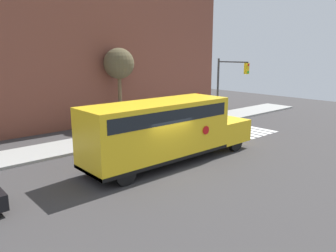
# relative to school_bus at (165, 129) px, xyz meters

# --- Properties ---
(ground_plane) EXTENTS (60.00, 60.00, 0.00)m
(ground_plane) POSITION_rel_school_bus_xyz_m (-0.61, -0.62, -1.82)
(ground_plane) COLOR #3A3838
(sidewalk_strip) EXTENTS (44.00, 3.00, 0.15)m
(sidewalk_strip) POSITION_rel_school_bus_xyz_m (-0.61, 5.88, -1.75)
(sidewalk_strip) COLOR #9E9E99
(sidewalk_strip) RESTS_ON ground
(building_backdrop) EXTENTS (32.00, 4.00, 10.70)m
(building_backdrop) POSITION_rel_school_bus_xyz_m (-0.61, 12.38, 3.53)
(building_backdrop) COLOR brown
(building_backdrop) RESTS_ON ground
(crosswalk_stripes) EXTENTS (5.40, 3.20, 0.01)m
(crosswalk_stripes) POSITION_rel_school_bus_xyz_m (8.04, 1.38, -1.82)
(crosswalk_stripes) COLOR white
(crosswalk_stripes) RESTS_ON ground
(school_bus) EXTENTS (10.12, 2.57, 3.23)m
(school_bus) POSITION_rel_school_bus_xyz_m (0.00, 0.00, 0.00)
(school_bus) COLOR yellow
(school_bus) RESTS_ON ground
(stop_sign) EXTENTS (0.61, 0.10, 2.62)m
(stop_sign) POSITION_rel_school_bus_xyz_m (7.49, 4.85, -0.14)
(stop_sign) COLOR #38383A
(stop_sign) RESTS_ON ground
(traffic_light) EXTENTS (0.28, 2.90, 5.16)m
(traffic_light) POSITION_rel_school_bus_xyz_m (9.84, 3.92, 1.59)
(traffic_light) COLOR #38383A
(traffic_light) RESTS_ON ground
(tree_far_sidewalk) EXTENTS (2.35, 2.35, 5.97)m
(tree_far_sidewalk) POSITION_rel_school_bus_xyz_m (3.48, 9.39, 2.90)
(tree_far_sidewalk) COLOR brown
(tree_far_sidewalk) RESTS_ON ground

